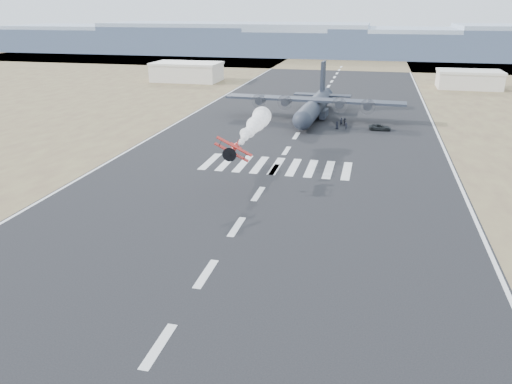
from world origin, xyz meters
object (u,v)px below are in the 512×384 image
(crew_c, at_px, (346,126))
(crew_h, at_px, (270,118))
(transport_aircraft, at_px, (315,105))
(crew_d, at_px, (300,118))
(crew_f, at_px, (345,121))
(crew_a, at_px, (302,119))
(aerobatic_biplane, at_px, (233,150))
(crew_g, at_px, (341,122))
(hangar_right, at_px, (469,79))
(hangar_left, at_px, (187,72))
(support_vehicle, at_px, (380,127))
(crew_e, at_px, (337,125))
(crew_b, at_px, (307,124))

(crew_c, xyz_separation_m, crew_h, (-18.40, 4.87, 0.02))
(transport_aircraft, height_order, crew_d, transport_aircraft)
(crew_f, bearing_deg, crew_a, -105.26)
(crew_a, height_order, crew_h, crew_a)
(aerobatic_biplane, xyz_separation_m, crew_g, (12.35, 48.04, -5.57))
(hangar_right, relative_size, crew_f, 12.32)
(hangar_left, relative_size, crew_a, 14.03)
(support_vehicle, height_order, crew_d, crew_d)
(hangar_right, bearing_deg, transport_aircraft, -126.98)
(hangar_right, distance_m, crew_e, 79.47)
(crew_d, bearing_deg, transport_aircraft, -100.47)
(support_vehicle, relative_size, crew_f, 2.90)
(crew_g, height_order, crew_h, crew_g)
(hangar_right, xyz_separation_m, crew_b, (-44.74, -69.78, -2.12))
(hangar_left, bearing_deg, crew_g, -45.24)
(transport_aircraft, distance_m, support_vehicle, 18.69)
(crew_a, relative_size, crew_f, 1.05)
(crew_c, height_order, crew_h, crew_h)
(crew_h, bearing_deg, crew_f, 4.66)
(support_vehicle, height_order, crew_f, crew_f)
(hangar_left, bearing_deg, crew_e, -47.20)
(aerobatic_biplane, distance_m, crew_h, 49.78)
(crew_f, bearing_deg, hangar_right, 135.35)
(support_vehicle, distance_m, crew_f, 8.73)
(aerobatic_biplane, xyz_separation_m, crew_f, (13.09, 48.88, -5.68))
(crew_d, relative_size, crew_e, 1.03)
(crew_d, xyz_separation_m, crew_e, (9.08, -5.07, -0.03))
(hangar_right, height_order, aerobatic_biplane, aerobatic_biplane)
(transport_aircraft, relative_size, crew_e, 24.82)
(support_vehicle, relative_size, crew_g, 2.57)
(hangar_left, relative_size, crew_d, 13.61)
(support_vehicle, bearing_deg, aerobatic_biplane, 155.19)
(hangar_right, bearing_deg, crew_e, -118.63)
(hangar_left, xyz_separation_m, crew_a, (51.44, -60.24, -2.53))
(aerobatic_biplane, xyz_separation_m, crew_d, (2.63, 49.46, -5.61))
(hangar_left, distance_m, support_vehicle, 94.21)
(transport_aircraft, height_order, crew_e, transport_aircraft)
(crew_h, bearing_deg, crew_g, 1.80)
(crew_e, distance_m, crew_g, 3.71)
(crew_c, height_order, crew_e, crew_e)
(hangar_left, distance_m, crew_g, 86.06)
(hangar_left, xyz_separation_m, hangar_right, (98.00, 5.00, -0.40))
(aerobatic_biplane, bearing_deg, hangar_left, 111.89)
(transport_aircraft, bearing_deg, crew_c, -49.42)
(aerobatic_biplane, relative_size, crew_b, 2.90)
(transport_aircraft, bearing_deg, crew_d, -113.01)
(hangar_left, xyz_separation_m, crew_h, (43.49, -59.90, -2.61))
(hangar_left, xyz_separation_m, aerobatic_biplane, (48.23, -109.12, 3.10))
(aerobatic_biplane, relative_size, crew_h, 3.20)
(crew_c, relative_size, crew_g, 0.84)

